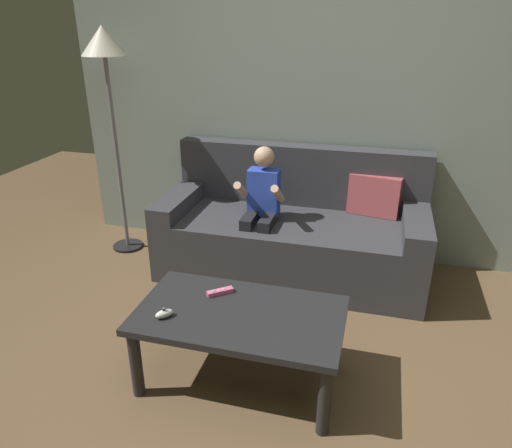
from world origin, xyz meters
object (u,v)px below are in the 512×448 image
object	(u,v)px
person_seated_on_couch	(261,207)
nunchuk_white	(164,314)
couch	(294,232)
floor_lamp	(105,60)
game_remote_pink_near_edge	(220,292)
coffee_table	(240,322)

from	to	relation	value
person_seated_on_couch	nunchuk_white	distance (m)	1.20
couch	floor_lamp	size ratio (longest dim) A/B	1.10
game_remote_pink_near_edge	nunchuk_white	bearing A→B (deg)	-125.15
person_seated_on_couch	game_remote_pink_near_edge	size ratio (longest dim) A/B	7.22
game_remote_pink_near_edge	floor_lamp	world-z (taller)	floor_lamp
person_seated_on_couch	floor_lamp	bearing A→B (deg)	170.94
coffee_table	nunchuk_white	world-z (taller)	nunchuk_white
couch	coffee_table	xyz separation A→B (m)	(-0.04, -1.23, 0.05)
couch	coffee_table	distance (m)	1.23
coffee_table	game_remote_pink_near_edge	world-z (taller)	game_remote_pink_near_edge
couch	nunchuk_white	distance (m)	1.42
couch	game_remote_pink_near_edge	world-z (taller)	couch
couch	nunchuk_white	size ratio (longest dim) A/B	19.47
couch	coffee_table	size ratio (longest dim) A/B	1.82
couch	game_remote_pink_near_edge	bearing A→B (deg)	-99.55
coffee_table	couch	bearing A→B (deg)	88.31
game_remote_pink_near_edge	nunchuk_white	distance (m)	0.33
person_seated_on_couch	couch	bearing A→B (deg)	41.76
person_seated_on_couch	coffee_table	world-z (taller)	person_seated_on_couch
nunchuk_white	coffee_table	bearing A→B (deg)	21.81
nunchuk_white	floor_lamp	xyz separation A→B (m)	(-1.01, 1.37, 1.03)
coffee_table	person_seated_on_couch	bearing A→B (deg)	99.02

